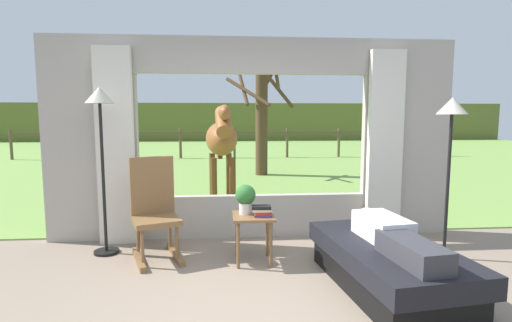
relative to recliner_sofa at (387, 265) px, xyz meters
name	(u,v)px	position (x,y,z in m)	size (l,w,h in m)	color
back_wall_with_window	(253,141)	(-1.11, 1.66, 1.03)	(5.20, 0.12, 2.55)	#ADA599
curtain_panel_left	(115,147)	(-2.80, 1.52, 0.98)	(0.44, 0.10, 2.40)	silver
curtain_panel_right	(385,145)	(0.58, 1.52, 0.98)	(0.44, 0.10, 2.40)	silver
outdoor_pasture_lawn	(234,154)	(-1.11, 12.56, -0.21)	(36.00, 21.68, 0.02)	#759E47
distant_hill_ridge	(230,122)	(-1.11, 22.40, 0.98)	(36.00, 2.00, 2.40)	#5E672E
recliner_sofa	(387,265)	(0.00, 0.00, 0.00)	(1.11, 1.80, 0.42)	black
reclining_person	(391,235)	(0.00, -0.05, 0.30)	(0.41, 1.44, 0.22)	silver
rocking_chair	(154,209)	(-2.26, 1.01, 0.33)	(0.66, 0.79, 1.12)	brown
side_table	(253,224)	(-1.17, 0.75, 0.21)	(0.44, 0.44, 0.52)	brown
potted_plant	(245,197)	(-1.25, 0.81, 0.48)	(0.22, 0.22, 0.32)	silver
book_stack	(262,211)	(-1.09, 0.69, 0.36)	(0.22, 0.15, 0.12)	#59336B
floor_lamp_left	(101,120)	(-2.85, 1.16, 1.31)	(0.32, 0.32, 1.89)	black
floor_lamp_right	(451,129)	(0.95, 0.69, 1.21)	(0.32, 0.32, 1.77)	black
horse	(222,140)	(-1.52, 3.60, 0.94)	(0.64, 1.82, 1.73)	brown
pasture_tree	(262,114)	(-0.50, 6.87, 1.41)	(1.76, 1.53, 3.21)	#4C3823
pasture_fence_line	(234,138)	(-1.11, 11.23, 0.53)	(16.10, 0.10, 1.10)	brown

